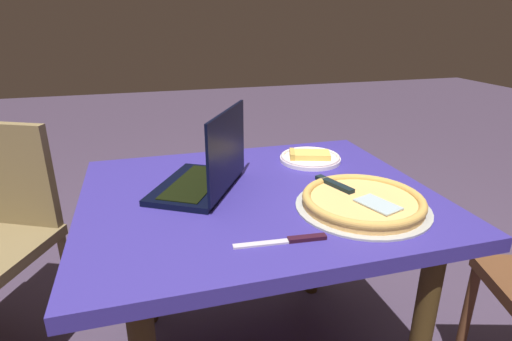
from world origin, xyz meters
TOP-DOWN VIEW (x-y plane):
  - dining_table at (0.00, 0.00)m, footprint 1.05×0.87m
  - laptop at (0.15, -0.06)m, footprint 0.35×0.39m
  - pizza_plate at (-0.26, -0.22)m, footprint 0.23×0.23m
  - pizza_tray at (-0.25, 0.19)m, footprint 0.38×0.38m
  - table_knife at (0.01, 0.30)m, footprint 0.23×0.04m

SIDE VIEW (x-z plane):
  - dining_table at x=0.00m, z-range 0.26..0.97m
  - table_knife at x=0.01m, z-range 0.70..0.71m
  - pizza_plate at x=-0.26m, z-range 0.70..0.74m
  - pizza_tray at x=-0.25m, z-range 0.71..0.75m
  - laptop at x=0.15m, z-range 0.64..0.89m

